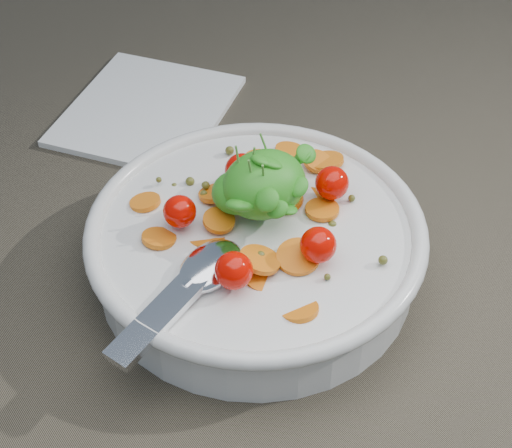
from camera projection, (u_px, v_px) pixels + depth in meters
ground at (236, 267)px, 0.67m from camera, size 6.00×6.00×0.00m
bowl at (256, 244)px, 0.64m from camera, size 0.30×0.28×0.12m
napkin at (147, 110)px, 0.83m from camera, size 0.24×0.23×0.01m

